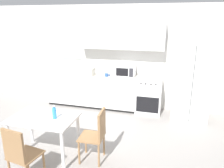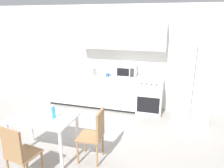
% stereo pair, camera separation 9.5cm
% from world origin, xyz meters
% --- Properties ---
extents(ground_plane, '(12.00, 12.00, 0.00)m').
position_xyz_m(ground_plane, '(0.00, 0.00, 0.00)').
color(ground_plane, gray).
extents(wall_back, '(12.00, 0.38, 2.70)m').
position_xyz_m(wall_back, '(0.04, 1.95, 1.47)').
color(wall_back, silver).
rests_on(wall_back, ground_plane).
extents(kitchen_counter, '(2.48, 0.61, 0.91)m').
position_xyz_m(kitchen_counter, '(-0.51, 1.66, 0.46)').
color(kitchen_counter, '#333333').
rests_on(kitchen_counter, ground_plane).
extents(oven_range, '(0.63, 0.62, 0.90)m').
position_xyz_m(oven_range, '(1.04, 1.66, 0.45)').
color(oven_range, white).
rests_on(oven_range, ground_plane).
extents(refrigerator, '(0.82, 0.75, 1.84)m').
position_xyz_m(refrigerator, '(2.02, 1.60, 0.92)').
color(refrigerator, white).
rests_on(refrigerator, ground_plane).
extents(kitchen_sink, '(0.65, 0.39, 0.25)m').
position_xyz_m(kitchen_sink, '(-1.20, 1.67, 0.93)').
color(kitchen_sink, '#B7BABC').
rests_on(kitchen_sink, kitchen_counter).
extents(microwave, '(0.48, 0.38, 0.28)m').
position_xyz_m(microwave, '(0.41, 1.74, 1.05)').
color(microwave, silver).
rests_on(microwave, kitchen_counter).
extents(coffee_mug, '(0.13, 0.10, 0.09)m').
position_xyz_m(coffee_mug, '(-0.04, 1.54, 0.96)').
color(coffee_mug, '#335999').
rests_on(coffee_mug, kitchen_counter).
extents(grocery_bag_0, '(0.27, 0.24, 0.31)m').
position_xyz_m(grocery_bag_0, '(-0.51, 1.52, 1.04)').
color(grocery_bag_0, silver).
rests_on(grocery_bag_0, kitchen_counter).
extents(dining_table, '(1.11, 0.73, 0.74)m').
position_xyz_m(dining_table, '(-0.51, -0.71, 0.62)').
color(dining_table, white).
rests_on(dining_table, ground_plane).
extents(dining_chair_near, '(0.46, 0.46, 0.93)m').
position_xyz_m(dining_chair_near, '(-0.44, -1.45, 0.54)').
color(dining_chair_near, '#997047').
rests_on(dining_chair_near, ground_plane).
extents(dining_chair_side, '(0.42, 0.42, 0.93)m').
position_xyz_m(dining_chair_side, '(0.42, -0.62, 0.54)').
color(dining_chair_side, '#997047').
rests_on(dining_chair_side, ground_plane).
extents(drink_bottle, '(0.07, 0.07, 0.23)m').
position_xyz_m(drink_bottle, '(-0.30, -0.70, 0.84)').
color(drink_bottle, '#338CD8').
rests_on(drink_bottle, dining_table).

